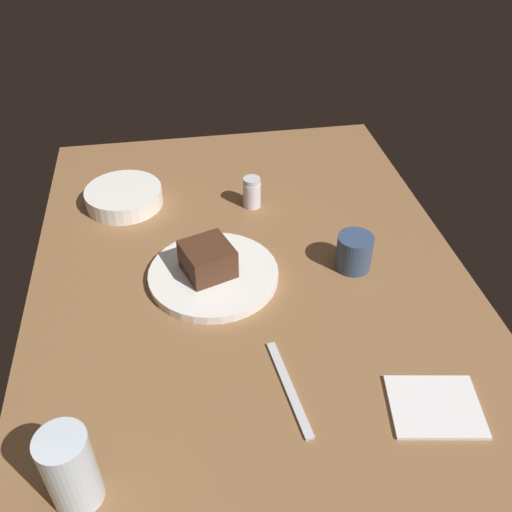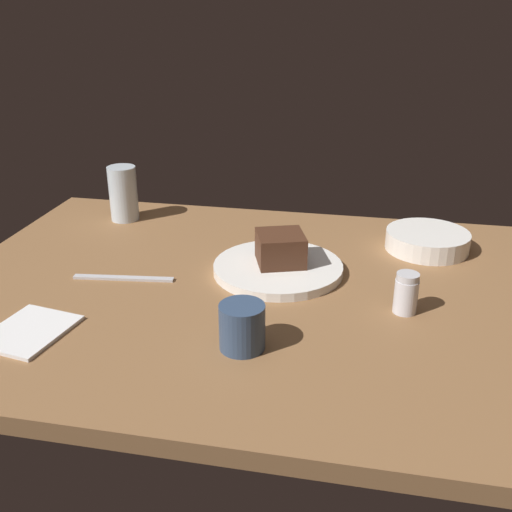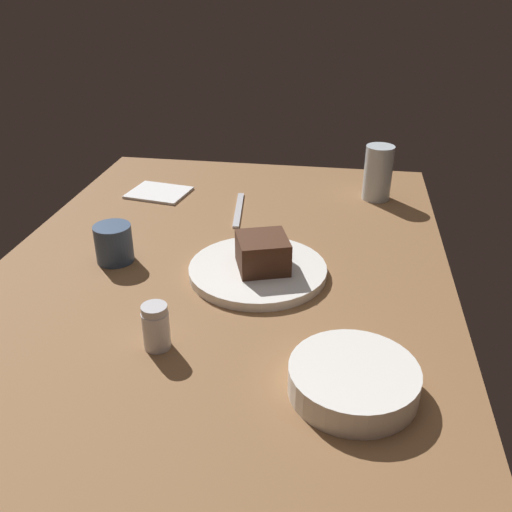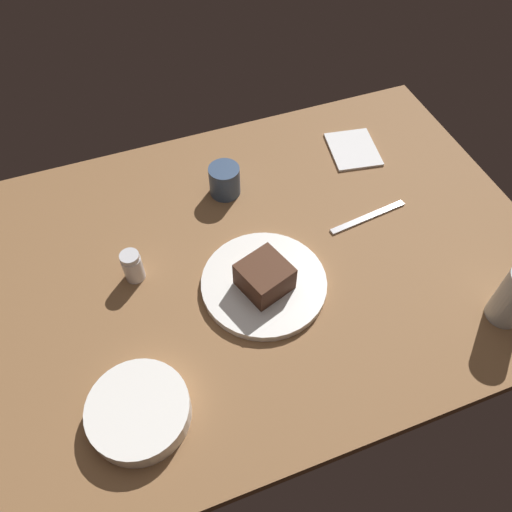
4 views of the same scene
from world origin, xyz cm
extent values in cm
cube|color=brown|center=(0.00, 0.00, 1.50)|extent=(120.00, 84.00, 3.00)
cylinder|color=white|center=(0.99, 7.21, 3.84)|extent=(24.90, 24.90, 1.68)
cube|color=#472819|center=(1.26, 8.12, 7.65)|extent=(11.11, 11.05, 5.93)
cylinder|color=silver|center=(24.44, -4.03, 5.96)|extent=(3.99, 3.99, 5.91)
cylinder|color=silver|center=(24.44, -4.03, 9.51)|extent=(3.79, 3.79, 1.20)
cylinder|color=silver|center=(-39.48, 29.28, 9.39)|extent=(6.59, 6.59, 12.79)
cylinder|color=white|center=(29.77, 24.41, 4.98)|extent=(17.16, 17.16, 3.96)
cylinder|color=#334766|center=(0.48, -20.19, 6.61)|extent=(6.98, 6.98, 7.21)
cube|color=silver|center=(-27.00, -1.61, 3.25)|extent=(19.03, 3.68, 0.50)
cube|color=white|center=(-34.09, -22.67, 3.30)|extent=(13.37, 15.33, 0.60)
camera|label=1|loc=(-80.33, 12.46, 74.39)|focal=39.34mm
camera|label=2|loc=(17.16, -95.48, 52.24)|focal=41.80mm
camera|label=3|loc=(88.24, 20.89, 53.79)|focal=39.42mm
camera|label=4|loc=(21.95, 58.96, 87.29)|focal=35.50mm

